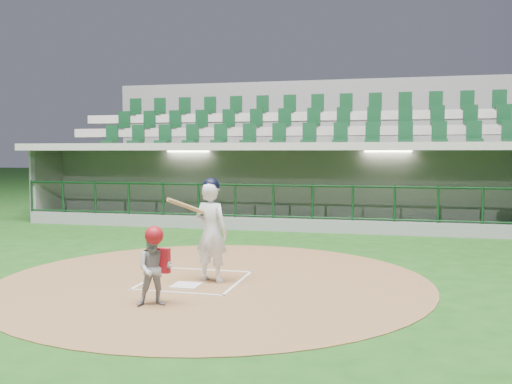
# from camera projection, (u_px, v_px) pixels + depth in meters

# --- Properties ---
(ground) EXTENTS (120.00, 120.00, 0.00)m
(ground) POSITION_uv_depth(u_px,v_px,m) (201.00, 277.00, 9.78)
(ground) COLOR #174212
(ground) RESTS_ON ground
(dirt_circle) EXTENTS (7.20, 7.20, 0.01)m
(dirt_circle) POSITION_uv_depth(u_px,v_px,m) (214.00, 280.00, 9.52)
(dirt_circle) COLOR brown
(dirt_circle) RESTS_ON ground
(home_plate) EXTENTS (0.43, 0.43, 0.02)m
(home_plate) POSITION_uv_depth(u_px,v_px,m) (186.00, 285.00, 9.10)
(home_plate) COLOR white
(home_plate) RESTS_ON dirt_circle
(batter_box_chalk) EXTENTS (1.55, 1.80, 0.01)m
(batter_box_chalk) POSITION_uv_depth(u_px,v_px,m) (195.00, 280.00, 9.49)
(batter_box_chalk) COLOR white
(batter_box_chalk) RESTS_ON ground
(dugout_structure) EXTENTS (16.40, 3.70, 3.00)m
(dugout_structure) POSITION_uv_depth(u_px,v_px,m) (286.00, 191.00, 17.30)
(dugout_structure) COLOR gray
(dugout_structure) RESTS_ON ground
(seating_deck) EXTENTS (17.00, 6.72, 5.15)m
(seating_deck) POSITION_uv_depth(u_px,v_px,m) (302.00, 173.00, 20.25)
(seating_deck) COLOR gray
(seating_deck) RESTS_ON ground
(batter) EXTENTS (0.88, 0.91, 1.72)m
(batter) POSITION_uv_depth(u_px,v_px,m) (211.00, 229.00, 9.37)
(batter) COLOR silver
(batter) RESTS_ON dirt_circle
(catcher) EXTENTS (0.62, 0.56, 1.12)m
(catcher) POSITION_uv_depth(u_px,v_px,m) (155.00, 266.00, 7.91)
(catcher) COLOR #95959B
(catcher) RESTS_ON dirt_circle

